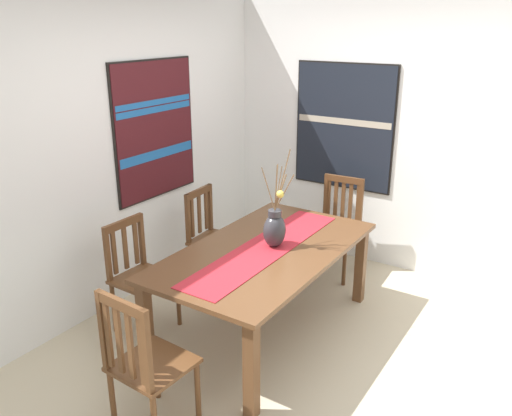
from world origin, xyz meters
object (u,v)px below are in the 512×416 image
centerpiece_vase (275,228)px  chair_0 (145,362)px  painting_on_side_wall (344,127)px  dining_table (265,259)px  chair_3 (337,225)px  painting_on_back_wall (155,130)px  chair_1 (139,274)px  chair_2 (212,236)px

centerpiece_vase → chair_0: (-1.38, 0.04, -0.38)m
painting_on_side_wall → chair_0: bearing=-177.3°
centerpiece_vase → chair_0: 1.44m
dining_table → chair_3: 1.30m
chair_0 → dining_table: bearing=-0.2°
dining_table → painting_on_back_wall: (0.28, 1.33, 0.81)m
chair_0 → chair_1: 1.20m
chair_2 → painting_on_side_wall: size_ratio=0.73×
centerpiece_vase → chair_1: (-0.55, 0.91, -0.40)m
chair_1 → painting_on_back_wall: 1.32m
chair_3 → painting_on_back_wall: 1.94m
chair_1 → painting_on_back_wall: size_ratio=0.74×
painting_on_back_wall → centerpiece_vase: bearing=-98.5°
chair_0 → painting_on_side_wall: 3.14m
chair_3 → chair_2: bearing=134.2°
chair_2 → painting_on_back_wall: 1.10m
chair_1 → chair_3: bearing=-26.7°
centerpiece_vase → chair_3: centerpiece_vase is taller
chair_0 → chair_1: chair_0 is taller
chair_1 → chair_2: (0.92, -0.02, 0.00)m
dining_table → chair_1: bearing=118.7°
chair_1 → painting_on_side_wall: (2.18, -0.73, 0.90)m
chair_0 → chair_2: (1.75, 0.85, -0.02)m
painting_on_back_wall → dining_table: bearing=-101.8°
painting_on_back_wall → painting_on_side_wall: size_ratio=0.98×
painting_on_back_wall → chair_0: bearing=-140.1°
chair_2 → chair_1: bearing=178.9°
painting_on_side_wall → chair_1: bearing=161.6°
chair_2 → painting_on_side_wall: bearing=-29.3°
centerpiece_vase → chair_0: bearing=178.2°
chair_1 → chair_2: 0.92m
chair_2 → dining_table: bearing=-117.4°
chair_2 → centerpiece_vase: bearing=-112.5°
chair_0 → chair_1: (0.83, 0.87, -0.02)m
chair_1 → chair_3: chair_3 is taller
chair_0 → chair_2: bearing=25.9°
centerpiece_vase → painting_on_back_wall: painting_on_back_wall is taller
painting_on_back_wall → painting_on_side_wall: (1.43, -1.18, -0.08)m
chair_1 → chair_3: 1.98m
chair_1 → chair_2: chair_2 is taller
dining_table → chair_0: chair_0 is taller
chair_2 → chair_3: chair_3 is taller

